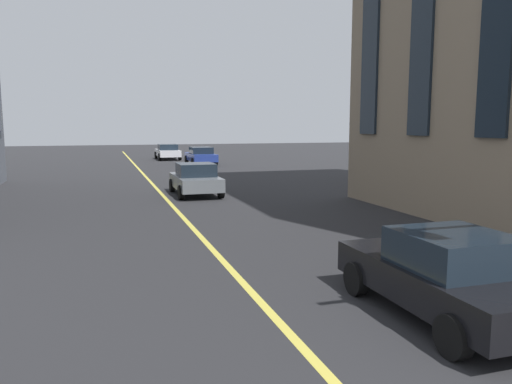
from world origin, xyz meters
TOP-DOWN VIEW (x-y plane):
  - lane_centre_line at (20.00, 0.00)m, footprint 80.00×0.16m
  - car_grey_far at (21.70, -1.40)m, footprint 3.90×1.89m
  - car_white_mid at (44.84, -3.22)m, footprint 4.40×1.95m
  - car_black_near at (6.71, -2.60)m, footprint 3.90×1.89m
  - car_blue_parked_a at (38.20, -4.90)m, footprint 4.40×1.95m

SIDE VIEW (x-z plane):
  - lane_centre_line at x=20.00m, z-range 0.00..0.01m
  - car_grey_far at x=21.70m, z-range 0.00..1.40m
  - car_black_near at x=6.71m, z-range 0.00..1.40m
  - car_white_mid at x=44.84m, z-range 0.02..1.39m
  - car_blue_parked_a at x=38.20m, z-range 0.02..1.39m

